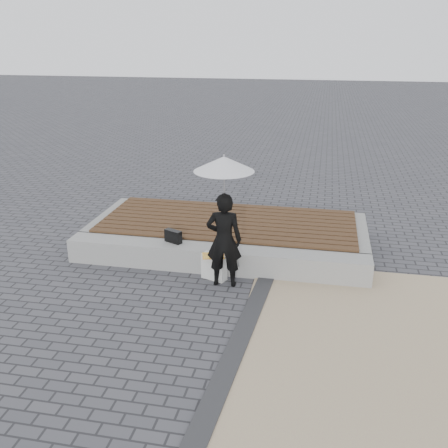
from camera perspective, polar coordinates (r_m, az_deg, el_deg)
The scene contains 11 objects.
ground at distance 7.07m, azimuth -3.85°, elevation -10.61°, with size 80.00×80.00×0.00m, color #47474B.
terrazzo_zone at distance 6.64m, azimuth 23.64°, elevation -14.69°, with size 5.00×5.00×0.02m, color tan.
edging_band at distance 6.51m, azimuth 1.55°, elevation -13.40°, with size 0.25×5.20×0.04m, color #2D2E30.
seating_ledge at distance 8.35m, azimuth -1.05°, elevation -3.88°, with size 5.00×0.45×0.40m, color gray.
timber_platform at distance 9.43m, azimuth 0.50°, elevation -0.92°, with size 5.00×2.00×0.40m, color gray.
timber_decking at distance 9.36m, azimuth 0.51°, elevation 0.33°, with size 4.60×2.00×0.04m, color #53351E, non-canonical shape.
woman at distance 7.65m, azimuth 0.00°, elevation -1.81°, with size 0.54×0.35×1.48m, color black.
parasol at distance 7.28m, azimuth 0.00°, elevation 6.77°, with size 0.88×0.88×1.12m.
handbag at distance 8.46m, azimuth -5.72°, elevation -1.38°, with size 0.30×0.11×0.21m, color black.
canvas_tote at distance 8.04m, azimuth -1.11°, elevation -4.82°, with size 0.39×0.17×0.41m, color silver.
magazine at distance 7.91m, azimuth -1.20°, elevation -3.58°, with size 0.34×0.25×0.01m, color #D1452B.
Camera 1 is at (1.64, -5.83, 3.65)m, focal length 40.71 mm.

